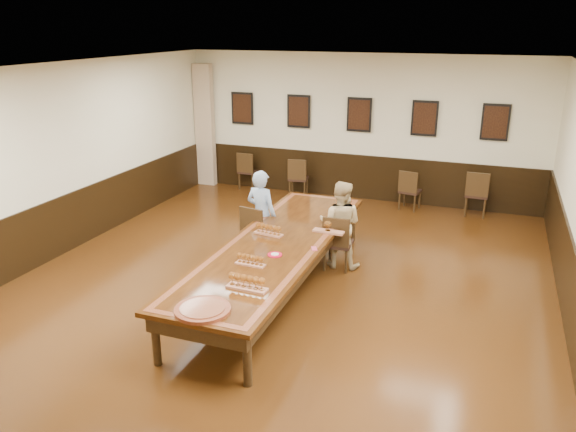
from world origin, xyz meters
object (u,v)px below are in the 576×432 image
at_px(spare_chair_a, 249,170).
at_px(spare_chair_b, 298,177).
at_px(carved_platter, 203,309).
at_px(conference_table, 276,251).
at_px(person_man, 261,214).
at_px(spare_chair_d, 477,193).
at_px(person_woman, 340,224).
at_px(chair_man, 258,232).
at_px(spare_chair_c, 410,190).
at_px(chair_woman, 338,242).

height_order(spare_chair_a, spare_chair_b, spare_chair_b).
height_order(spare_chair_b, carved_platter, spare_chair_b).
relative_size(conference_table, carved_platter, 7.23).
bearing_deg(spare_chair_a, person_man, 117.89).
height_order(spare_chair_d, person_woman, person_woman).
bearing_deg(carved_platter, spare_chair_d, 69.08).
distance_m(chair_man, spare_chair_c, 4.08).
xyz_separation_m(chair_woman, person_man, (-1.35, 0.02, 0.30)).
xyz_separation_m(spare_chair_a, spare_chair_b, (1.34, -0.20, 0.00)).
height_order(chair_man, person_woman, person_woman).
distance_m(chair_man, spare_chair_d, 4.94).
distance_m(spare_chair_a, spare_chair_c, 3.91).
height_order(spare_chair_c, carved_platter, spare_chair_c).
distance_m(person_woman, conference_table, 1.34).
bearing_deg(spare_chair_a, person_woman, 132.37).
distance_m(chair_woman, spare_chair_d, 4.07).
bearing_deg(person_woman, spare_chair_b, -62.98).
relative_size(chair_woman, conference_table, 0.18).
height_order(spare_chair_b, person_woman, person_woman).
xyz_separation_m(spare_chair_d, person_man, (-3.30, -3.55, 0.28)).
relative_size(chair_man, spare_chair_c, 1.09).
relative_size(spare_chair_b, person_woman, 0.62).
relative_size(chair_man, chair_woman, 1.03).
relative_size(chair_woman, person_woman, 0.64).
xyz_separation_m(spare_chair_b, spare_chair_d, (3.90, -0.01, 0.03)).
height_order(conference_table, carved_platter, carved_platter).
height_order(chair_woman, person_man, person_man).
distance_m(spare_chair_c, conference_table, 4.73).
relative_size(spare_chair_c, person_man, 0.57).
distance_m(person_man, conference_table, 1.29).
bearing_deg(spare_chair_b, person_man, 90.57).
bearing_deg(conference_table, person_man, 122.61).
xyz_separation_m(spare_chair_c, carved_platter, (-1.27, -6.77, 0.34)).
bearing_deg(spare_chair_d, person_woman, 61.80).
height_order(chair_woman, conference_table, chair_woman).
bearing_deg(spare_chair_a, spare_chair_d, 178.39).
bearing_deg(conference_table, chair_woman, 58.47).
bearing_deg(chair_woman, spare_chair_a, -51.08).
distance_m(spare_chair_c, person_man, 4.00).
relative_size(spare_chair_b, spare_chair_d, 0.94).
bearing_deg(carved_platter, spare_chair_c, 79.36).
distance_m(spare_chair_d, conference_table, 5.32).
distance_m(chair_man, chair_woman, 1.37).
height_order(spare_chair_a, person_man, person_man).
bearing_deg(spare_chair_a, conference_table, 119.14).
bearing_deg(person_woman, carved_platter, 76.88).
relative_size(chair_woman, spare_chair_c, 1.06).
bearing_deg(conference_table, spare_chair_c, 74.47).
bearing_deg(person_man, spare_chair_b, -69.46).
bearing_deg(person_man, carved_platter, 112.82).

